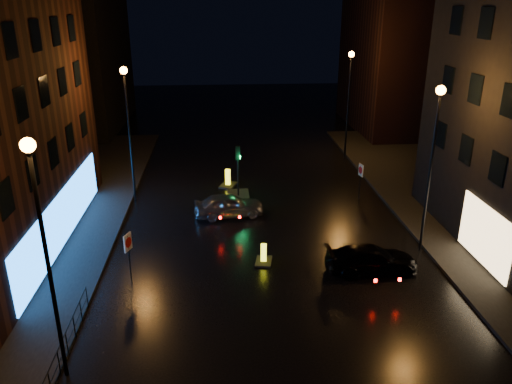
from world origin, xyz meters
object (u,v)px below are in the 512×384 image
(bollard_far, at_px, (228,182))
(bollard_near, at_px, (264,258))
(silver_hatchback, at_px, (229,205))
(road_sign_left, at_px, (128,247))
(traffic_signal, at_px, (238,190))
(dark_sedan, at_px, (371,259))
(road_sign_right, at_px, (361,173))

(bollard_far, bearing_deg, bollard_near, -62.57)
(silver_hatchback, xyz_separation_m, road_sign_left, (-4.61, -7.12, 1.13))
(silver_hatchback, height_order, road_sign_left, road_sign_left)
(traffic_signal, xyz_separation_m, dark_sedan, (5.82, -9.96, 0.13))
(silver_hatchback, xyz_separation_m, bollard_near, (1.54, -5.75, -0.47))
(silver_hatchback, xyz_separation_m, road_sign_right, (8.38, 1.97, 1.10))
(bollard_far, xyz_separation_m, road_sign_left, (-4.67, -12.21, 1.56))
(silver_hatchback, relative_size, bollard_near, 3.20)
(traffic_signal, relative_size, road_sign_right, 1.45)
(dark_sedan, relative_size, road_sign_right, 1.81)
(bollard_near, relative_size, road_sign_left, 0.52)
(road_sign_right, bearing_deg, traffic_signal, -17.81)
(traffic_signal, distance_m, dark_sedan, 11.54)
(dark_sedan, xyz_separation_m, road_sign_left, (-11.11, -0.15, 1.19))
(traffic_signal, relative_size, road_sign_left, 1.42)
(silver_hatchback, bearing_deg, dark_sedan, -144.77)
(dark_sedan, distance_m, bollard_far, 13.68)
(dark_sedan, relative_size, bollard_far, 2.69)
(dark_sedan, xyz_separation_m, road_sign_right, (1.88, 8.94, 1.16))
(road_sign_left, bearing_deg, road_sign_right, 56.79)
(silver_hatchback, height_order, dark_sedan, silver_hatchback)
(bollard_near, xyz_separation_m, road_sign_left, (-6.15, -1.37, 1.60))
(bollard_far, distance_m, road_sign_right, 9.01)
(road_sign_left, bearing_deg, bollard_near, 34.37)
(dark_sedan, distance_m, road_sign_right, 9.21)
(silver_hatchback, relative_size, bollard_far, 2.51)
(bollard_near, xyz_separation_m, bollard_far, (-1.47, 10.84, 0.05))
(road_sign_left, bearing_deg, dark_sedan, 22.58)
(bollard_far, height_order, road_sign_right, road_sign_right)
(dark_sedan, height_order, road_sign_left, road_sign_left)
(road_sign_left, distance_m, road_sign_right, 15.86)
(silver_hatchback, bearing_deg, traffic_signal, -20.69)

